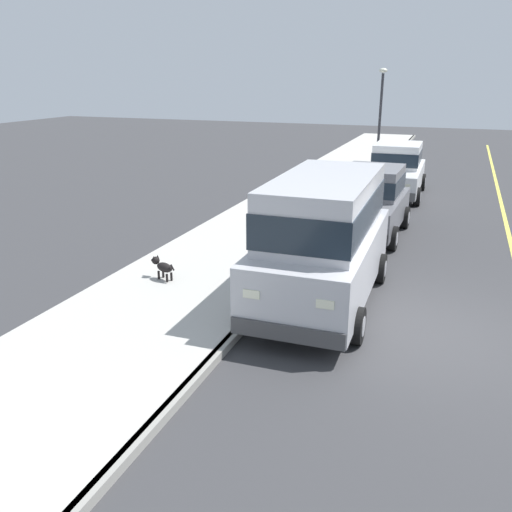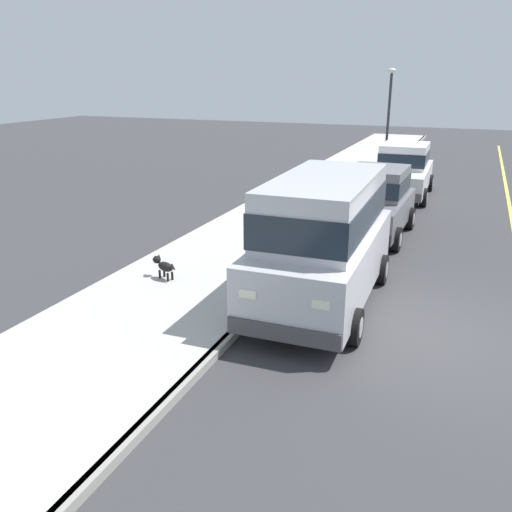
{
  "view_description": "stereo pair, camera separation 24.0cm",
  "coord_description": "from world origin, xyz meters",
  "px_view_note": "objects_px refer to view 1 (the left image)",
  "views": [
    {
      "loc": [
        0.06,
        -8.97,
        4.3
      ],
      "look_at": [
        -3.54,
        0.57,
        0.85
      ],
      "focal_mm": 37.76,
      "sensor_mm": 36.0,
      "label": 1
    },
    {
      "loc": [
        0.28,
        -8.89,
        4.3
      ],
      "look_at": [
        -3.54,
        0.57,
        0.85
      ],
      "focal_mm": 37.76,
      "sensor_mm": 36.0,
      "label": 2
    }
  ],
  "objects_px": {
    "dog_black": "(163,266)",
    "street_lamp": "(381,107)",
    "car_white_sedan": "(396,169)",
    "car_silver_van": "(324,235)",
    "car_grey_hatchback": "(370,200)"
  },
  "relations": [
    {
      "from": "car_white_sedan",
      "to": "dog_black",
      "type": "xyz_separation_m",
      "value": [
        -3.51,
        -10.96,
        -0.55
      ]
    },
    {
      "from": "dog_black",
      "to": "street_lamp",
      "type": "relative_size",
      "value": 0.16
    },
    {
      "from": "car_silver_van",
      "to": "street_lamp",
      "type": "height_order",
      "value": "street_lamp"
    },
    {
      "from": "dog_black",
      "to": "street_lamp",
      "type": "xyz_separation_m",
      "value": [
        2.05,
        16.16,
        2.48
      ]
    },
    {
      "from": "car_silver_van",
      "to": "car_grey_hatchback",
      "type": "relative_size",
      "value": 1.28
    },
    {
      "from": "car_silver_van",
      "to": "car_grey_hatchback",
      "type": "height_order",
      "value": "car_silver_van"
    },
    {
      "from": "dog_black",
      "to": "street_lamp",
      "type": "height_order",
      "value": "street_lamp"
    },
    {
      "from": "car_grey_hatchback",
      "to": "car_white_sedan",
      "type": "xyz_separation_m",
      "value": [
        0.06,
        5.5,
        0.01
      ]
    },
    {
      "from": "car_silver_van",
      "to": "car_white_sedan",
      "type": "xyz_separation_m",
      "value": [
        0.12,
        10.65,
        -0.41
      ]
    },
    {
      "from": "street_lamp",
      "to": "car_grey_hatchback",
      "type": "bearing_deg",
      "value": -82.51
    },
    {
      "from": "car_grey_hatchback",
      "to": "street_lamp",
      "type": "bearing_deg",
      "value": 97.49
    },
    {
      "from": "car_white_sedan",
      "to": "car_silver_van",
      "type": "bearing_deg",
      "value": -90.66
    },
    {
      "from": "car_silver_van",
      "to": "street_lamp",
      "type": "xyz_separation_m",
      "value": [
        -1.34,
        15.85,
        1.51
      ]
    },
    {
      "from": "car_silver_van",
      "to": "car_white_sedan",
      "type": "bearing_deg",
      "value": 89.34
    },
    {
      "from": "car_grey_hatchback",
      "to": "car_white_sedan",
      "type": "height_order",
      "value": "car_white_sedan"
    }
  ]
}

